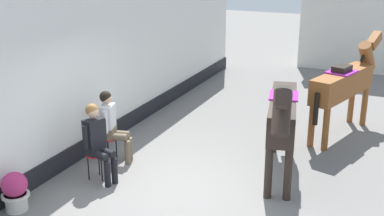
{
  "coord_description": "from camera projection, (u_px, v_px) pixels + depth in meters",
  "views": [
    {
      "loc": [
        3.13,
        -6.81,
        3.95
      ],
      "look_at": [
        -0.4,
        1.2,
        1.05
      ],
      "focal_mm": 46.36,
      "sensor_mm": 36.0,
      "label": 1
    }
  ],
  "objects": [
    {
      "name": "distant_cottage",
      "position": [
        356.0,
        12.0,
        16.62
      ],
      "size": [
        3.4,
        2.6,
        3.5
      ],
      "color": "silver",
      "rests_on": "ground_plane"
    },
    {
      "name": "flower_planter_near",
      "position": [
        15.0,
        191.0,
        7.64
      ],
      "size": [
        0.43,
        0.43,
        0.64
      ],
      "color": "beige",
      "rests_on": "ground_plane"
    },
    {
      "name": "saddled_horse_near",
      "position": [
        282.0,
        115.0,
        8.53
      ],
      "size": [
        0.91,
        2.96,
        2.06
      ],
      "color": "#2D231E",
      "rests_on": "ground_plane"
    },
    {
      "name": "seated_visitor_far",
      "position": [
        111.0,
        123.0,
        9.26
      ],
      "size": [
        0.61,
        0.48,
        1.39
      ],
      "color": "red",
      "rests_on": "ground_plane"
    },
    {
      "name": "pub_facade_wall",
      "position": [
        102.0,
        68.0,
        10.15
      ],
      "size": [
        0.34,
        14.0,
        3.4
      ],
      "color": "white",
      "rests_on": "ground_plane"
    },
    {
      "name": "seated_visitor_near",
      "position": [
        97.0,
        139.0,
        8.51
      ],
      "size": [
        0.61,
        0.48,
        1.39
      ],
      "color": "red",
      "rests_on": "ground_plane"
    },
    {
      "name": "ground_plane",
      "position": [
        241.0,
        132.0,
        10.97
      ],
      "size": [
        40.0,
        40.0,
        0.0
      ],
      "primitive_type": "plane",
      "color": "slate"
    },
    {
      "name": "saddled_horse_far",
      "position": [
        345.0,
        82.0,
        10.52
      ],
      "size": [
        1.13,
        2.91,
        2.06
      ],
      "color": "brown",
      "rests_on": "ground_plane"
    }
  ]
}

